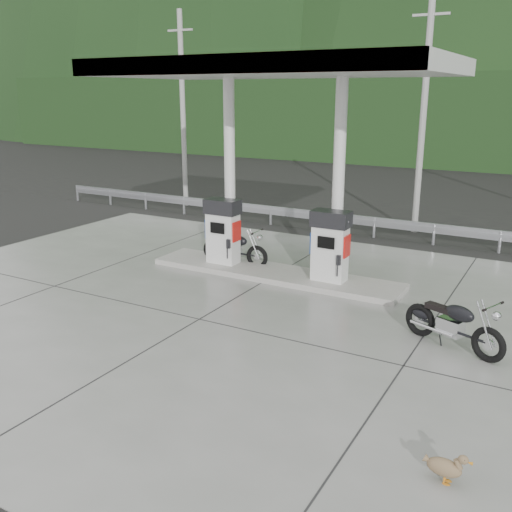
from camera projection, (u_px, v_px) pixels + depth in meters
The scene contains 17 objects.
ground at pixel (224, 306), 13.30m from camera, with size 160.00×160.00×0.00m, color black.
forecourt_apron at pixel (224, 305), 13.30m from camera, with size 18.00×14.00×0.02m, color slate.
pump_island at pixel (274, 273), 15.37m from camera, with size 7.00×1.40×0.15m, color gray.
gas_pump_left at pixel (223, 231), 15.85m from camera, with size 0.95×0.55×1.80m, color silver, non-canonical shape.
gas_pump_right at pixel (330, 246), 14.35m from camera, with size 0.95×0.55×1.80m, color silver, non-canonical shape.
canopy_column_left at pixel (230, 172), 15.74m from camera, with size 0.30×0.30×5.00m, color white.
canopy_column_right at pixel (338, 181), 14.24m from camera, with size 0.30×0.30×5.00m, color white.
canopy_roof at pixel (275, 68), 13.91m from camera, with size 8.50×5.00×0.40m, color silver.
guardrail at pixel (347, 214), 19.81m from camera, with size 26.00×0.16×1.42m, color #999AA0, non-canonical shape.
road at pixel (377, 216), 22.94m from camera, with size 60.00×7.00×0.01m, color black.
utility_pole_a at pixel (183, 112), 23.91m from camera, with size 0.22×0.22×8.00m, color gray.
utility_pole_b at pixel (423, 117), 19.21m from camera, with size 0.22×0.22×8.00m, color gray.
tree_band at pixel (467, 120), 37.60m from camera, with size 80.00×6.00×6.00m, color black.
forested_hills at pixel (512, 136), 63.56m from camera, with size 100.00×40.00×140.00m, color black, non-canonical shape.
motorcycle_left at pixel (235, 249), 16.30m from camera, with size 1.98×0.62×0.94m, color black, non-canonical shape.
motorcycle_right at pixel (453, 324), 10.95m from camera, with size 2.04×0.64×0.97m, color black, non-canonical shape.
duck at pixel (444, 468), 7.23m from camera, with size 0.55×0.15×0.39m, color brown, non-canonical shape.
Camera 1 is at (6.76, -10.49, 4.81)m, focal length 40.00 mm.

